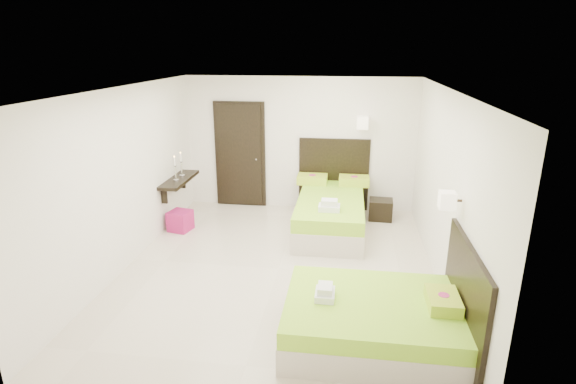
# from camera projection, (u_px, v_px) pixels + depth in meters

# --- Properties ---
(floor) EXTENTS (5.50, 5.50, 0.00)m
(floor) POSITION_uv_depth(u_px,v_px,m) (279.00, 269.00, 6.63)
(floor) COLOR beige
(floor) RESTS_ON ground
(bed_single) EXTENTS (1.38, 2.29, 1.89)m
(bed_single) POSITION_uv_depth(u_px,v_px,m) (331.00, 209.00, 8.04)
(bed_single) COLOR beige
(bed_single) RESTS_ON ground
(bed_double) EXTENTS (1.92, 1.63, 1.58)m
(bed_double) POSITION_uv_depth(u_px,v_px,m) (379.00, 319.00, 4.92)
(bed_double) COLOR beige
(bed_double) RESTS_ON ground
(nightstand) EXTENTS (0.45, 0.41, 0.38)m
(nightstand) POSITION_uv_depth(u_px,v_px,m) (381.00, 209.00, 8.49)
(nightstand) COLOR black
(nightstand) RESTS_ON ground
(ottoman) EXTENTS (0.43, 0.43, 0.36)m
(ottoman) POSITION_uv_depth(u_px,v_px,m) (180.00, 221.00, 7.98)
(ottoman) COLOR #951351
(ottoman) RESTS_ON ground
(door) EXTENTS (1.02, 0.15, 2.14)m
(door) POSITION_uv_depth(u_px,v_px,m) (240.00, 155.00, 9.01)
(door) COLOR black
(door) RESTS_ON ground
(console_shelf) EXTENTS (0.35, 1.20, 0.78)m
(console_shelf) POSITION_uv_depth(u_px,v_px,m) (179.00, 180.00, 8.16)
(console_shelf) COLOR black
(console_shelf) RESTS_ON ground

